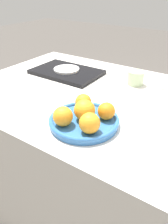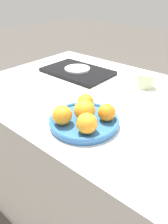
# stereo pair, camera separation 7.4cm
# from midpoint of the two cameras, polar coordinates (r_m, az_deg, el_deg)

# --- Properties ---
(ground_plane) EXTENTS (12.00, 12.00, 0.00)m
(ground_plane) POSITION_cam_midpoint_polar(r_m,az_deg,el_deg) (1.43, 11.90, -26.74)
(ground_plane) COLOR #4C4742
(table) EXTENTS (1.59, 0.83, 0.76)m
(table) POSITION_cam_midpoint_polar(r_m,az_deg,el_deg) (1.13, 14.03, -16.17)
(table) COLOR silver
(table) RESTS_ON ground_plane
(fruit_platter) EXTENTS (0.24, 0.24, 0.03)m
(fruit_platter) POSITION_cam_midpoint_polar(r_m,az_deg,el_deg) (0.76, 2.79, -2.40)
(fruit_platter) COLOR #336BAD
(fruit_platter) RESTS_ON table
(orange_0) EXTENTS (0.07, 0.07, 0.07)m
(orange_0) POSITION_cam_midpoint_polar(r_m,az_deg,el_deg) (0.74, 3.03, 0.38)
(orange_0) COLOR orange
(orange_0) RESTS_ON fruit_platter
(orange_1) EXTENTS (0.06, 0.06, 0.06)m
(orange_1) POSITION_cam_midpoint_polar(r_m,az_deg,el_deg) (0.74, 8.80, -0.19)
(orange_1) COLOR orange
(orange_1) RESTS_ON fruit_platter
(orange_2) EXTENTS (0.06, 0.06, 0.06)m
(orange_2) POSITION_cam_midpoint_polar(r_m,az_deg,el_deg) (0.80, 3.06, 2.56)
(orange_2) COLOR orange
(orange_2) RESTS_ON fruit_platter
(orange_3) EXTENTS (0.07, 0.07, 0.07)m
(orange_3) POSITION_cam_midpoint_polar(r_m,az_deg,el_deg) (0.72, -2.82, -0.88)
(orange_3) COLOR orange
(orange_3) RESTS_ON fruit_platter
(orange_4) EXTENTS (0.07, 0.07, 0.07)m
(orange_4) POSITION_cam_midpoint_polar(r_m,az_deg,el_deg) (0.67, 3.89, -3.12)
(orange_4) COLOR orange
(orange_4) RESTS_ON fruit_platter
(serving_tray) EXTENTS (0.36, 0.24, 0.02)m
(serving_tray) POSITION_cam_midpoint_polar(r_m,az_deg,el_deg) (1.21, 0.03, 10.52)
(serving_tray) COLOR black
(serving_tray) RESTS_ON table
(side_plate) EXTENTS (0.14, 0.14, 0.01)m
(side_plate) POSITION_cam_midpoint_polar(r_m,az_deg,el_deg) (1.20, 0.03, 11.19)
(side_plate) COLOR white
(side_plate) RESTS_ON serving_tray
(cup_1) EXTENTS (0.08, 0.08, 0.07)m
(cup_1) POSITION_cam_midpoint_polar(r_m,az_deg,el_deg) (1.08, 17.63, 7.85)
(cup_1) COLOR #B7CC9E
(cup_1) RESTS_ON table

